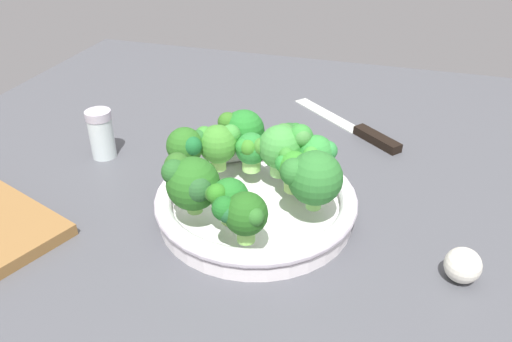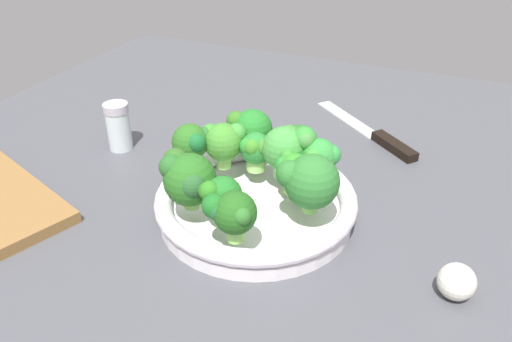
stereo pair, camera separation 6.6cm
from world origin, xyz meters
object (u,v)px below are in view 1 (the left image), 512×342
at_px(broccoli_floret_6, 240,214).
at_px(broccoli_floret_4, 227,198).
at_px(broccoli_floret_0, 242,128).
at_px(pepper_shaker, 101,134).
at_px(broccoli_floret_9, 218,143).
at_px(broccoli_floret_10, 293,168).
at_px(broccoli_floret_7, 251,150).
at_px(garlic_bulb, 463,265).
at_px(broccoli_floret_11, 188,146).
at_px(broccoli_floret_3, 315,153).
at_px(broccoli_floret_1, 191,182).
at_px(broccoli_floret_8, 288,136).
at_px(bowl, 256,203).
at_px(broccoli_floret_2, 286,145).
at_px(knife, 358,129).
at_px(broccoli_floret_5, 312,177).

bearing_deg(broccoli_floret_6, broccoli_floret_4, -48.16).
xyz_separation_m(broccoli_floret_0, pepper_shaker, (0.24, 0.01, -0.04)).
bearing_deg(broccoli_floret_9, broccoli_floret_10, 167.23).
relative_size(broccoli_floret_0, broccoli_floret_10, 1.20).
relative_size(broccoli_floret_7, garlic_bulb, 1.33).
relative_size(broccoli_floret_10, broccoli_floret_11, 0.83).
height_order(broccoli_floret_3, broccoli_floret_4, broccoli_floret_3).
height_order(broccoli_floret_1, broccoli_floret_8, broccoli_floret_1).
bearing_deg(broccoli_floret_6, broccoli_floret_0, -72.51).
bearing_deg(broccoli_floret_10, broccoli_floret_4, 57.97).
height_order(broccoli_floret_7, broccoli_floret_9, broccoli_floret_9).
relative_size(broccoli_floret_1, broccoli_floret_3, 1.19).
xyz_separation_m(broccoli_floret_3, pepper_shaker, (0.35, -0.03, -0.04)).
distance_m(broccoli_floret_0, broccoli_floret_3, 0.12).
bearing_deg(bowl, broccoli_floret_1, 47.81).
xyz_separation_m(broccoli_floret_2, broccoli_floret_11, (0.13, 0.03, -0.00)).
relative_size(broccoli_floret_1, broccoli_floret_6, 1.18).
relative_size(broccoli_floret_3, knife, 0.29).
xyz_separation_m(broccoli_floret_6, broccoli_floret_11, (0.12, -0.12, 0.00)).
xyz_separation_m(broccoli_floret_0, broccoli_floret_8, (-0.07, -0.01, -0.01)).
distance_m(broccoli_floret_8, pepper_shaker, 0.30).
relative_size(broccoli_floret_3, garlic_bulb, 1.48).
distance_m(bowl, broccoli_floret_5, 0.10).
xyz_separation_m(broccoli_floret_2, broccoli_floret_8, (0.01, -0.05, -0.01)).
relative_size(broccoli_floret_3, broccoli_floret_10, 1.10).
height_order(broccoli_floret_3, broccoli_floret_8, broccoli_floret_3).
xyz_separation_m(broccoli_floret_10, pepper_shaker, (0.33, -0.07, -0.03)).
distance_m(broccoli_floret_3, broccoli_floret_8, 0.07).
distance_m(broccoli_floret_0, broccoli_floret_8, 0.07).
xyz_separation_m(broccoli_floret_9, garlic_bulb, (-0.33, 0.09, -0.06)).
relative_size(broccoli_floret_5, broccoli_floret_7, 1.38).
xyz_separation_m(broccoli_floret_1, broccoli_floret_4, (-0.05, 0.01, -0.01)).
relative_size(broccoli_floret_0, broccoli_floret_2, 0.91).
height_order(bowl, broccoli_floret_5, broccoli_floret_5).
bearing_deg(broccoli_floret_7, knife, -116.19).
distance_m(broccoli_floret_5, broccoli_floret_9, 0.15).
distance_m(broccoli_floret_1, broccoli_floret_11, 0.10).
height_order(bowl, broccoli_floret_7, broccoli_floret_7).
height_order(broccoli_floret_2, broccoli_floret_10, broccoli_floret_2).
relative_size(broccoli_floret_6, pepper_shaker, 0.77).
distance_m(broccoli_floret_5, knife, 0.32).
distance_m(broccoli_floret_9, broccoli_floret_11, 0.04).
bearing_deg(broccoli_floret_10, knife, -101.10).
bearing_deg(broccoli_floret_4, knife, -106.84).
height_order(broccoli_floret_5, garlic_bulb, broccoli_floret_5).
relative_size(knife, garlic_bulb, 5.20).
bearing_deg(broccoli_floret_2, pepper_shaker, -6.44).
bearing_deg(broccoli_floret_4, broccoli_floret_7, -85.73).
bearing_deg(broccoli_floret_7, broccoli_floret_6, 102.77).
height_order(broccoli_floret_6, pepper_shaker, broccoli_floret_6).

